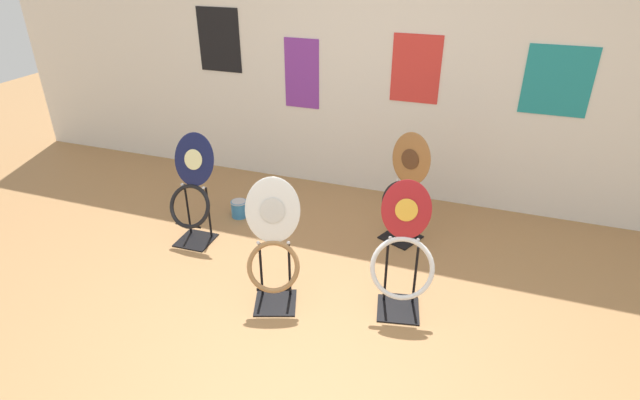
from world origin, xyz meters
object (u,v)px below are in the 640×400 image
toilet_seat_display_crimson_swirl (403,257)px  toilet_seat_display_woodgrain (405,192)px  toilet_seat_display_navy_moon (192,193)px  paint_can (239,208)px  toilet_seat_display_white_plain (273,245)px

toilet_seat_display_crimson_swirl → toilet_seat_display_woodgrain: size_ratio=0.99×
toilet_seat_display_navy_moon → toilet_seat_display_woodgrain: toilet_seat_display_woodgrain is taller
toilet_seat_display_navy_moon → paint_can: toilet_seat_display_navy_moon is taller
paint_can → toilet_seat_display_navy_moon: bearing=-108.8°
toilet_seat_display_crimson_swirl → paint_can: (-1.61, 0.77, -0.34)m
toilet_seat_display_white_plain → toilet_seat_display_crimson_swirl: bearing=13.0°
toilet_seat_display_navy_moon → toilet_seat_display_crimson_swirl: size_ratio=0.98×
toilet_seat_display_navy_moon → paint_can: bearing=71.2°
toilet_seat_display_white_plain → toilet_seat_display_woodgrain: bearing=58.7°
toilet_seat_display_white_plain → toilet_seat_display_woodgrain: size_ratio=0.97×
toilet_seat_display_white_plain → paint_can: size_ratio=5.72×
toilet_seat_display_white_plain → toilet_seat_display_navy_moon: toilet_seat_display_navy_moon is taller
toilet_seat_display_crimson_swirl → paint_can: toilet_seat_display_crimson_swirl is taller
toilet_seat_display_white_plain → toilet_seat_display_navy_moon: size_ratio=1.00×
toilet_seat_display_crimson_swirl → toilet_seat_display_woodgrain: 0.92m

